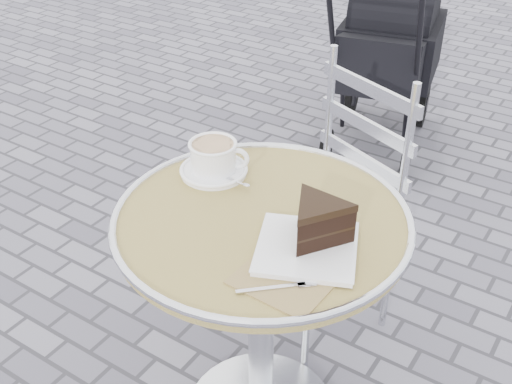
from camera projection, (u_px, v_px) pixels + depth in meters
The scene contains 5 objects.
cafe_table at pixel (262, 270), 1.61m from camera, with size 0.72×0.72×0.74m.
cappuccino_set at pixel (214, 160), 1.66m from camera, with size 0.21×0.17×0.09m.
cake_plate_set at pixel (315, 228), 1.39m from camera, with size 0.28×0.36×0.12m.
bistro_chair at pixel (344, 172), 2.01m from camera, with size 0.53×0.53×0.91m.
baby_stroller at pixel (386, 59), 3.16m from camera, with size 0.61×0.99×0.96m.
Camera 1 is at (0.67, -1.04, 1.61)m, focal length 45.00 mm.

